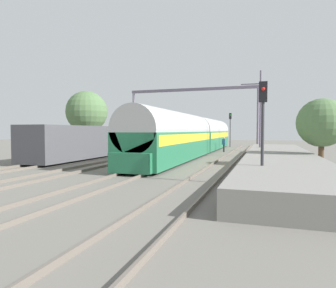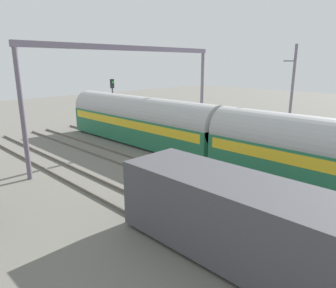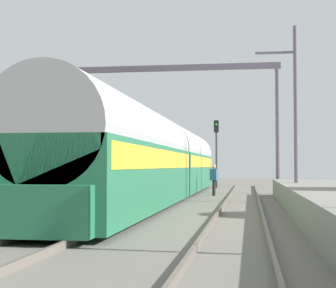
% 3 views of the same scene
% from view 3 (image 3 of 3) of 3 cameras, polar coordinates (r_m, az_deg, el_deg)
% --- Properties ---
extents(ground, '(120.00, 120.00, 0.00)m').
position_cam_3_polar(ground, '(17.75, -13.05, -7.54)').
color(ground, slate).
extents(track_east, '(1.52, 60.00, 0.16)m').
position_cam_3_polar(track_east, '(17.11, -6.64, -7.51)').
color(track_east, '#655C54').
rests_on(track_east, ground).
extents(track_far_east, '(1.52, 60.00, 0.16)m').
position_cam_3_polar(track_far_east, '(16.54, 7.23, -7.69)').
color(track_far_east, '#655C54').
rests_on(track_far_east, ground).
extents(passenger_train, '(2.93, 32.85, 3.82)m').
position_cam_3_polar(passenger_train, '(27.80, -0.76, -1.59)').
color(passenger_train, '#236B47').
rests_on(passenger_train, ground).
extents(person_crossing, '(0.46, 0.38, 1.73)m').
position_cam_3_polar(person_crossing, '(31.20, 4.70, -3.39)').
color(person_crossing, black).
rests_on(person_crossing, ground).
extents(railway_signal_far, '(0.36, 0.30, 5.08)m').
position_cam_3_polar(railway_signal_far, '(42.17, 4.96, -0.06)').
color(railway_signal_far, '#2D2D33').
rests_on(railway_signal_far, ground).
extents(catenary_gantry, '(16.60, 0.28, 7.86)m').
position_cam_3_polar(catenary_gantry, '(34.70, -2.42, 4.80)').
color(catenary_gantry, slate).
rests_on(catenary_gantry, ground).
extents(catenary_pole_east_mid, '(1.90, 0.20, 8.00)m').
position_cam_3_polar(catenary_pole_east_mid, '(25.83, 12.81, 3.35)').
color(catenary_pole_east_mid, slate).
rests_on(catenary_pole_east_mid, ground).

